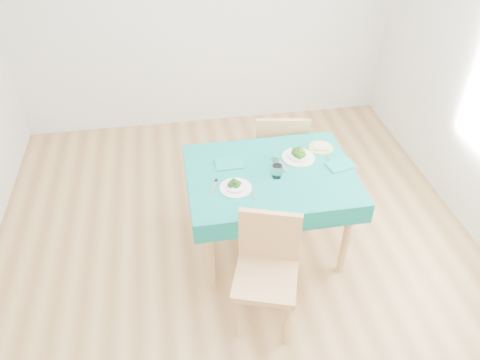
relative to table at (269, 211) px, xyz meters
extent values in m
cube|color=olive|center=(-0.26, -0.16, -0.39)|extent=(4.00, 4.50, 0.02)
cube|color=silver|center=(-0.26, 2.09, 0.97)|extent=(4.00, 0.02, 2.70)
cube|color=#096960|center=(0.00, 0.00, 0.00)|extent=(1.23, 0.94, 0.76)
cube|color=tan|center=(-0.18, -0.70, 0.14)|extent=(0.54, 0.56, 1.03)
cube|color=tan|center=(0.27, 0.78, 0.19)|extent=(0.54, 0.58, 1.14)
cube|color=silver|center=(-0.43, -0.09, 0.38)|extent=(0.07, 0.16, 0.00)
cube|color=silver|center=(-0.18, -0.16, 0.38)|extent=(0.04, 0.22, 0.00)
cube|color=silver|center=(0.10, 0.08, 0.38)|extent=(0.06, 0.18, 0.00)
cube|color=silver|center=(0.47, 0.04, 0.38)|extent=(0.03, 0.20, 0.00)
cube|color=#0D7469|center=(-0.29, 0.16, 0.39)|extent=(0.21, 0.15, 0.01)
cube|color=#0D7469|center=(0.54, 0.00, 0.39)|extent=(0.23, 0.19, 0.01)
cylinder|color=white|center=(0.04, 0.05, 0.42)|extent=(0.06, 0.06, 0.08)
cylinder|color=white|center=(0.03, -0.05, 0.43)|extent=(0.07, 0.07, 0.10)
cylinder|color=#B2D467|center=(0.46, 0.25, 0.38)|extent=(0.19, 0.19, 0.01)
cube|color=beige|center=(0.46, 0.25, 0.40)|extent=(0.13, 0.13, 0.02)
camera|label=1|loc=(-0.68, -2.65, 2.48)|focal=35.00mm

